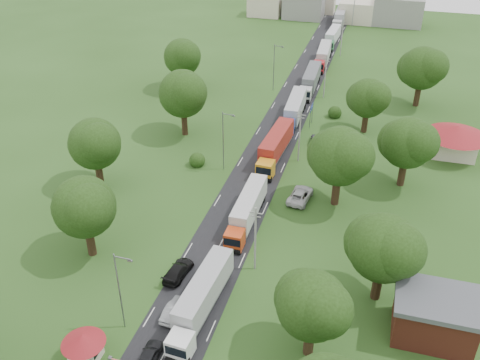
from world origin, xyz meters
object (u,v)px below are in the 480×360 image
at_px(truck_0, 201,298).
at_px(car_lane_front, 149,356).
at_px(info_sign, 312,111).
at_px(car_lane_mid, 174,310).
at_px(guard_booth, 84,344).

height_order(truck_0, car_lane_front, truck_0).
distance_m(info_sign, car_lane_mid, 52.35).
height_order(guard_booth, car_lane_mid, guard_booth).
xyz_separation_m(car_lane_front, car_lane_mid, (-0.00, 6.57, -0.01)).
bearing_deg(car_lane_front, guard_booth, 9.75).
relative_size(truck_0, car_lane_mid, 3.23).
bearing_deg(truck_0, info_sign, 86.13).
bearing_deg(car_lane_mid, info_sign, -93.79).
xyz_separation_m(guard_booth, truck_0, (8.97, 9.22, -0.02)).
xyz_separation_m(info_sign, car_lane_mid, (-6.20, -51.93, -2.26)).
relative_size(guard_booth, truck_0, 0.30).
xyz_separation_m(guard_booth, car_lane_mid, (6.20, 8.07, -1.42)).
bearing_deg(car_lane_mid, car_lane_front, 93.02).
bearing_deg(info_sign, car_lane_mid, -96.81).
distance_m(guard_booth, info_sign, 61.27).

